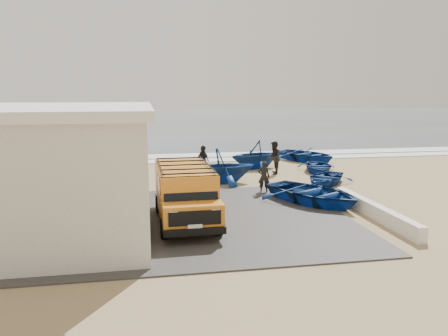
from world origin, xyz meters
TOP-DOWN VIEW (x-y plane):
  - ground at (0.00, 0.00)m, footprint 160.00×160.00m
  - slab at (-2.00, -2.00)m, footprint 12.00×10.00m
  - ocean at (0.00, 56.00)m, footprint 180.00×88.00m
  - surf_line at (0.00, 12.00)m, footprint 180.00×1.60m
  - surf_wash at (0.00, 14.50)m, footprint 180.00×2.20m
  - building at (-7.50, -2.00)m, footprint 8.40×9.40m
  - parapet at (5.00, -3.00)m, footprint 0.35×6.00m
  - van at (-2.17, -2.24)m, footprint 2.11×5.04m
  - boat_near_left at (3.48, -0.49)m, footprint 5.00×5.51m
  - boat_near_right at (5.61, 3.11)m, footprint 3.94×4.01m
  - boat_mid_left at (0.35, 4.31)m, footprint 3.79×3.35m
  - boat_mid_right at (6.60, 6.44)m, footprint 3.09×3.76m
  - boat_far_left at (3.24, 8.34)m, footprint 4.14×3.85m
  - boat_far_right at (7.40, 10.56)m, footprint 5.01×5.42m
  - fisherman_front at (1.96, 1.86)m, footprint 0.64×0.51m
  - fisherman_middle at (3.83, 6.39)m, footprint 0.96×1.10m
  - fisherman_back at (-0.38, 6.22)m, footprint 1.05×1.06m

SIDE VIEW (x-z plane):
  - ground at x=0.00m, z-range 0.00..0.00m
  - ocean at x=0.00m, z-range 0.00..0.01m
  - surf_wash at x=0.00m, z-range 0.00..0.04m
  - slab at x=-2.00m, z-range 0.00..0.05m
  - surf_line at x=0.00m, z-range 0.00..0.06m
  - parapet at x=5.00m, z-range 0.00..0.55m
  - boat_mid_right at x=6.60m, z-range 0.00..0.68m
  - boat_near_right at x=5.61m, z-range 0.00..0.68m
  - boat_far_right at x=7.40m, z-range 0.00..0.92m
  - boat_near_left at x=3.48m, z-range 0.00..0.94m
  - fisherman_front at x=1.96m, z-range 0.00..1.53m
  - boat_far_left at x=3.24m, z-range 0.00..1.79m
  - fisherman_back at x=-0.38m, z-range 0.00..1.80m
  - boat_mid_left at x=0.35m, z-range 0.00..1.86m
  - fisherman_middle at x=3.83m, z-range 0.00..1.93m
  - van at x=-2.17m, z-range 0.08..2.23m
  - building at x=-7.50m, z-range 0.01..4.31m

